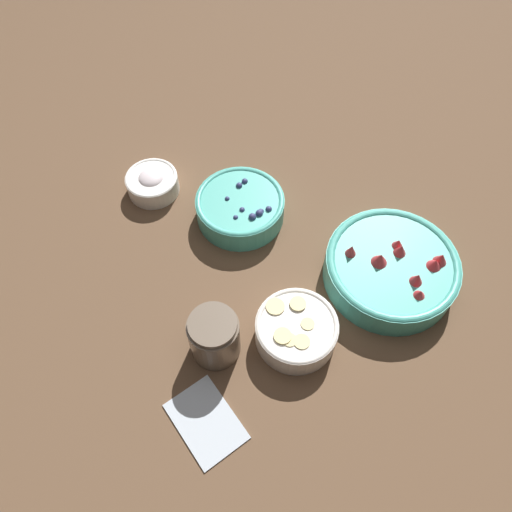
{
  "coord_description": "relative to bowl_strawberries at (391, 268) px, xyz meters",
  "views": [
    {
      "loc": [
        -0.52,
        0.13,
        0.84
      ],
      "look_at": [
        -0.02,
        0.04,
        0.05
      ],
      "focal_mm": 35.0,
      "sensor_mm": 36.0,
      "label": 1
    }
  ],
  "objects": [
    {
      "name": "napkin",
      "position": [
        -0.21,
        0.38,
        -0.03
      ],
      "size": [
        0.16,
        0.14,
        0.01
      ],
      "color": "#B2BCC6",
      "rests_on": "ground_plane"
    },
    {
      "name": "bowl_blueberries",
      "position": [
        0.2,
        0.26,
        -0.0
      ],
      "size": [
        0.18,
        0.18,
        0.06
      ],
      "color": "#47AD9E",
      "rests_on": "ground_plane"
    },
    {
      "name": "jar_chocolate",
      "position": [
        -0.08,
        0.35,
        0.01
      ],
      "size": [
        0.09,
        0.09,
        0.1
      ],
      "color": "brown",
      "rests_on": "ground_plane"
    },
    {
      "name": "bowl_bananas",
      "position": [
        -0.09,
        0.21,
        -0.0
      ],
      "size": [
        0.15,
        0.15,
        0.06
      ],
      "color": "silver",
      "rests_on": "ground_plane"
    },
    {
      "name": "ground_plane",
      "position": [
        0.09,
        0.21,
        -0.04
      ],
      "size": [
        4.0,
        4.0,
        0.0
      ],
      "primitive_type": "plane",
      "color": "brown"
    },
    {
      "name": "bowl_cream",
      "position": [
        0.31,
        0.43,
        -0.01
      ],
      "size": [
        0.11,
        0.11,
        0.05
      ],
      "color": "white",
      "rests_on": "ground_plane"
    },
    {
      "name": "bowl_strawberries",
      "position": [
        0.0,
        0.0,
        0.0
      ],
      "size": [
        0.25,
        0.25,
        0.08
      ],
      "color": "#47AD9E",
      "rests_on": "ground_plane"
    }
  ]
}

